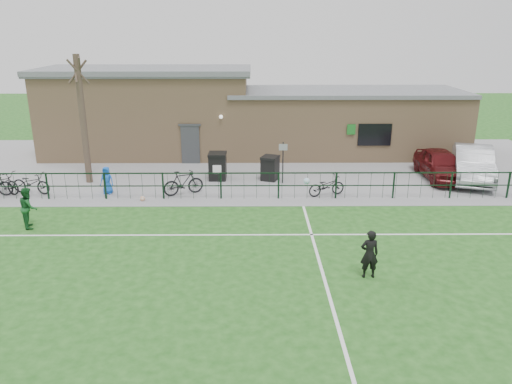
{
  "coord_description": "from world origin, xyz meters",
  "views": [
    {
      "loc": [
        -0.13,
        -12.58,
        7.09
      ],
      "look_at": [
        0.0,
        5.0,
        1.3
      ],
      "focal_mm": 35.0,
      "sensor_mm": 36.0,
      "label": 1
    }
  ],
  "objects_px": {
    "wheelie_bin_left": "(218,167)",
    "car_maroon": "(440,164)",
    "spectator_child": "(107,180)",
    "bicycle_a": "(2,182)",
    "sign_post": "(283,163)",
    "bicycle_d": "(183,183)",
    "bicycle_c": "(31,183)",
    "wheelie_bin_right": "(270,169)",
    "bare_tree": "(83,121)",
    "bicycle_e": "(327,186)",
    "ball_ground": "(143,199)",
    "car_silver": "(473,164)",
    "outfield_player": "(28,207)"
  },
  "relations": [
    {
      "from": "outfield_player",
      "to": "ball_ground",
      "type": "xyz_separation_m",
      "value": [
        3.58,
        2.9,
        -0.66
      ]
    },
    {
      "from": "sign_post",
      "to": "spectator_child",
      "type": "bearing_deg",
      "value": -168.99
    },
    {
      "from": "sign_post",
      "to": "bicycle_a",
      "type": "height_order",
      "value": "sign_post"
    },
    {
      "from": "wheelie_bin_left",
      "to": "bicycle_d",
      "type": "relative_size",
      "value": 0.68
    },
    {
      "from": "wheelie_bin_right",
      "to": "car_silver",
      "type": "height_order",
      "value": "car_silver"
    },
    {
      "from": "ball_ground",
      "to": "bicycle_c",
      "type": "bearing_deg",
      "value": 168.59
    },
    {
      "from": "ball_ground",
      "to": "bare_tree",
      "type": "bearing_deg",
      "value": 138.6
    },
    {
      "from": "sign_post",
      "to": "bicycle_e",
      "type": "height_order",
      "value": "sign_post"
    },
    {
      "from": "outfield_player",
      "to": "wheelie_bin_right",
      "type": "bearing_deg",
      "value": -79.42
    },
    {
      "from": "wheelie_bin_right",
      "to": "bicycle_e",
      "type": "bearing_deg",
      "value": -25.11
    },
    {
      "from": "bare_tree",
      "to": "outfield_player",
      "type": "relative_size",
      "value": 3.88
    },
    {
      "from": "wheelie_bin_left",
      "to": "bare_tree",
      "type": "bearing_deg",
      "value": -174.8
    },
    {
      "from": "sign_post",
      "to": "spectator_child",
      "type": "height_order",
      "value": "sign_post"
    },
    {
      "from": "sign_post",
      "to": "car_maroon",
      "type": "xyz_separation_m",
      "value": [
        7.77,
        0.65,
        -0.28
      ]
    },
    {
      "from": "wheelie_bin_right",
      "to": "outfield_player",
      "type": "xyz_separation_m",
      "value": [
        -9.17,
        -5.98,
        0.2
      ]
    },
    {
      "from": "bicycle_d",
      "to": "outfield_player",
      "type": "distance_m",
      "value": 6.43
    },
    {
      "from": "bicycle_c",
      "to": "bicycle_d",
      "type": "distance_m",
      "value": 6.84
    },
    {
      "from": "bare_tree",
      "to": "wheelie_bin_right",
      "type": "bearing_deg",
      "value": 2.1
    },
    {
      "from": "spectator_child",
      "to": "car_silver",
      "type": "bearing_deg",
      "value": 14.21
    },
    {
      "from": "bare_tree",
      "to": "bicycle_c",
      "type": "height_order",
      "value": "bare_tree"
    },
    {
      "from": "bicycle_e",
      "to": "outfield_player",
      "type": "relative_size",
      "value": 1.11
    },
    {
      "from": "bicycle_d",
      "to": "spectator_child",
      "type": "relative_size",
      "value": 1.49
    },
    {
      "from": "bare_tree",
      "to": "bicycle_d",
      "type": "bearing_deg",
      "value": -22.01
    },
    {
      "from": "bicycle_d",
      "to": "car_maroon",
      "type": "bearing_deg",
      "value": -103.51
    },
    {
      "from": "spectator_child",
      "to": "bicycle_c",
      "type": "bearing_deg",
      "value": -173.06
    },
    {
      "from": "wheelie_bin_left",
      "to": "car_maroon",
      "type": "bearing_deg",
      "value": 1.09
    },
    {
      "from": "car_maroon",
      "to": "ball_ground",
      "type": "height_order",
      "value": "car_maroon"
    },
    {
      "from": "bicycle_a",
      "to": "outfield_player",
      "type": "bearing_deg",
      "value": -119.79
    },
    {
      "from": "wheelie_bin_right",
      "to": "bicycle_d",
      "type": "bearing_deg",
      "value": -129.67
    },
    {
      "from": "wheelie_bin_left",
      "to": "wheelie_bin_right",
      "type": "relative_size",
      "value": 1.13
    },
    {
      "from": "sign_post",
      "to": "car_maroon",
      "type": "relative_size",
      "value": 0.47
    },
    {
      "from": "wheelie_bin_right",
      "to": "wheelie_bin_left",
      "type": "bearing_deg",
      "value": -162.24
    },
    {
      "from": "car_silver",
      "to": "ball_ground",
      "type": "height_order",
      "value": "car_silver"
    },
    {
      "from": "sign_post",
      "to": "bicycle_d",
      "type": "relative_size",
      "value": 1.09
    },
    {
      "from": "bicycle_d",
      "to": "bicycle_a",
      "type": "bearing_deg",
      "value": 63.63
    },
    {
      "from": "ball_ground",
      "to": "spectator_child",
      "type": "bearing_deg",
      "value": 150.41
    },
    {
      "from": "sign_post",
      "to": "bicycle_c",
      "type": "bearing_deg",
      "value": -172.44
    },
    {
      "from": "bicycle_d",
      "to": "ball_ground",
      "type": "relative_size",
      "value": 8.19
    },
    {
      "from": "car_maroon",
      "to": "car_silver",
      "type": "relative_size",
      "value": 0.86
    },
    {
      "from": "bicycle_a",
      "to": "wheelie_bin_left",
      "type": "bearing_deg",
      "value": -53.3
    },
    {
      "from": "bicycle_d",
      "to": "spectator_child",
      "type": "distance_m",
      "value": 3.44
    },
    {
      "from": "wheelie_bin_right",
      "to": "outfield_player",
      "type": "height_order",
      "value": "outfield_player"
    },
    {
      "from": "wheelie_bin_right",
      "to": "bicycle_d",
      "type": "distance_m",
      "value": 4.53
    },
    {
      "from": "ball_ground",
      "to": "outfield_player",
      "type": "bearing_deg",
      "value": -141.03
    },
    {
      "from": "ball_ground",
      "to": "bicycle_d",
      "type": "bearing_deg",
      "value": 26.35
    },
    {
      "from": "wheelie_bin_right",
      "to": "outfield_player",
      "type": "distance_m",
      "value": 10.95
    },
    {
      "from": "bare_tree",
      "to": "bicycle_c",
      "type": "distance_m",
      "value": 3.65
    },
    {
      "from": "bare_tree",
      "to": "sign_post",
      "type": "bearing_deg",
      "value": -1.33
    },
    {
      "from": "spectator_child",
      "to": "bicycle_a",
      "type": "bearing_deg",
      "value": -173.52
    },
    {
      "from": "bicycle_c",
      "to": "bicycle_e",
      "type": "relative_size",
      "value": 1.07
    }
  ]
}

